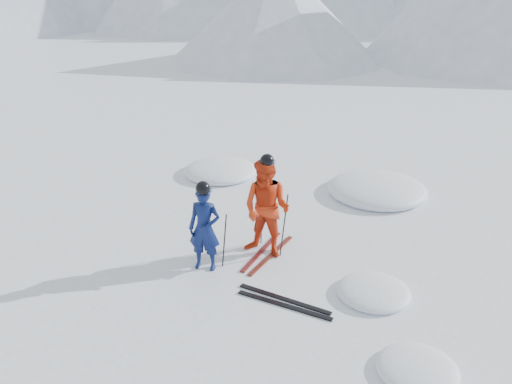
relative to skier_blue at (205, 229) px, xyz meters
The scene contains 12 objects.
ground 2.28m from the skier_blue, 24.01° to the left, with size 160.00×160.00×0.00m, color white.
skier_blue is the anchor object (origin of this frame).
skier_red 1.25m from the skier_blue, 61.97° to the left, with size 0.95×0.74×1.95m, color red.
pole_blue_left 0.43m from the skier_blue, 153.43° to the left, with size 0.02×0.02×1.08m, color black.
pole_blue_right 0.45m from the skier_blue, 45.00° to the left, with size 0.02×0.02×1.08m, color black.
pole_red_left 1.38m from the skier_blue, 78.13° to the left, with size 0.02×0.02×1.30m, color black.
pole_red_right 1.53m from the skier_blue, 54.66° to the left, with size 0.02×0.02×1.30m, color black.
ski_worn_left 1.43m from the skier_blue, 67.09° to the left, with size 0.09×1.70×0.03m, color black.
ski_worn_right 1.53m from the skier_blue, 57.30° to the left, with size 0.09×1.70×0.03m, color black.
ski_loose_a 1.92m from the skier_blue, ahead, with size 0.09×1.70×0.03m, color black.
ski_loose_b 2.02m from the skier_blue, ahead, with size 0.09×1.70×0.03m, color black.
snow_lumps 4.15m from the skier_blue, 87.88° to the left, with size 8.71×7.16×0.53m.
Camera 1 is at (4.12, -7.18, 5.28)m, focal length 38.00 mm.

